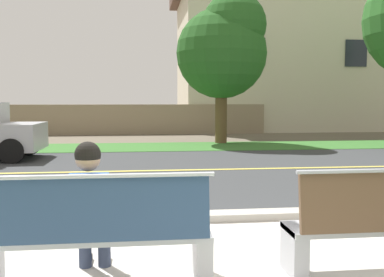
% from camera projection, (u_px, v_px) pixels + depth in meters
% --- Properties ---
extents(ground_plane, '(140.00, 140.00, 0.00)m').
position_uv_depth(ground_plane, '(179.00, 161.00, 11.34)').
color(ground_plane, '#665B4C').
extents(curb_edge, '(44.00, 0.30, 0.11)m').
position_uv_depth(curb_edge, '(215.00, 217.00, 5.74)').
color(curb_edge, '#ADA89E').
rests_on(curb_edge, ground_plane).
extents(street_asphalt, '(52.00, 8.00, 0.01)m').
position_uv_depth(street_asphalt, '(185.00, 170.00, 9.85)').
color(street_asphalt, '#383A3D').
rests_on(street_asphalt, ground_plane).
extents(road_centre_line, '(48.00, 0.14, 0.01)m').
position_uv_depth(road_centre_line, '(185.00, 170.00, 9.85)').
color(road_centre_line, '#E0CC4C').
rests_on(road_centre_line, ground_plane).
extents(far_verge_grass, '(48.00, 2.80, 0.02)m').
position_uv_depth(far_verge_grass, '(171.00, 147.00, 14.82)').
color(far_verge_grass, '#38702D').
rests_on(far_verge_grass, ground_plane).
extents(bench_left, '(1.97, 0.48, 1.01)m').
position_uv_depth(bench_left, '(97.00, 235.00, 3.66)').
color(bench_left, silver).
rests_on(bench_left, ground_plane).
extents(seated_person_blue, '(0.52, 0.68, 1.25)m').
position_uv_depth(seated_person_blue, '(90.00, 205.00, 3.81)').
color(seated_person_blue, '#333D56').
rests_on(seated_person_blue, ground_plane).
extents(shade_tree_left, '(3.31, 3.31, 5.46)m').
position_uv_depth(shade_tree_left, '(225.00, 47.00, 15.74)').
color(shade_tree_left, brown).
rests_on(shade_tree_left, ground_plane).
extents(garden_wall, '(13.00, 0.36, 1.40)m').
position_uv_depth(garden_wall, '(127.00, 119.00, 20.14)').
color(garden_wall, gray).
rests_on(garden_wall, ground_plane).
extents(house_across_street, '(12.30, 6.91, 7.67)m').
position_uv_depth(house_across_street, '(284.00, 59.00, 24.00)').
color(house_across_street, beige).
rests_on(house_across_street, ground_plane).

